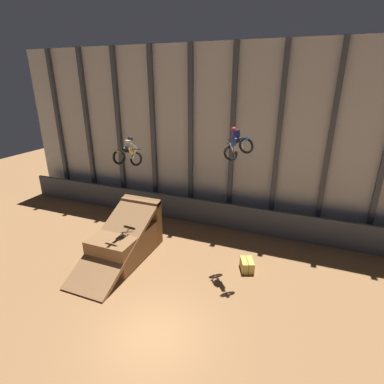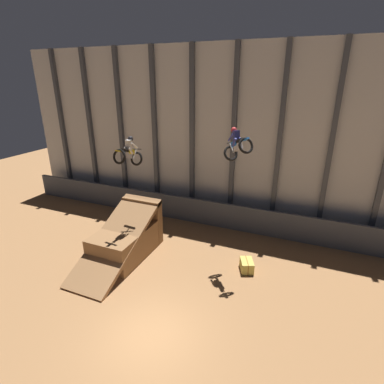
# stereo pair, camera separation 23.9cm
# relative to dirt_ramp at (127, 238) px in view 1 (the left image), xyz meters

# --- Properties ---
(ground_plane) EXTENTS (60.00, 60.00, 0.00)m
(ground_plane) POSITION_rel_dirt_ramp_xyz_m (4.07, -4.58, -0.94)
(ground_plane) COLOR #996B42
(arena_back_wall) EXTENTS (32.00, 0.40, 11.13)m
(arena_back_wall) POSITION_rel_dirt_ramp_xyz_m (4.07, 6.17, 4.63)
(arena_back_wall) COLOR silver
(arena_back_wall) RESTS_ON ground_plane
(lower_barrier) EXTENTS (31.36, 0.20, 1.68)m
(lower_barrier) POSITION_rel_dirt_ramp_xyz_m (4.07, 4.97, -0.10)
(lower_barrier) COLOR #474C56
(lower_barrier) RESTS_ON ground_plane
(dirt_ramp) EXTENTS (2.38, 5.76, 2.81)m
(dirt_ramp) POSITION_rel_dirt_ramp_xyz_m (0.00, 0.00, 0.00)
(dirt_ramp) COLOR olive
(dirt_ramp) RESTS_ON ground_plane
(rider_bike_left_air) EXTENTS (0.82, 1.72, 1.63)m
(rider_bike_left_air) POSITION_rel_dirt_ramp_xyz_m (0.32, 0.23, 4.71)
(rider_bike_left_air) COLOR black
(rider_bike_right_air) EXTENTS (1.71, 1.69, 1.67)m
(rider_bike_right_air) POSITION_rel_dirt_ramp_xyz_m (5.53, 1.25, 5.35)
(rider_bike_right_air) COLOR black
(hay_bale_trackside) EXTENTS (0.90, 1.06, 0.57)m
(hay_bale_trackside) POSITION_rel_dirt_ramp_xyz_m (6.44, 0.91, -0.66)
(hay_bale_trackside) COLOR #CCB751
(hay_bale_trackside) RESTS_ON ground_plane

